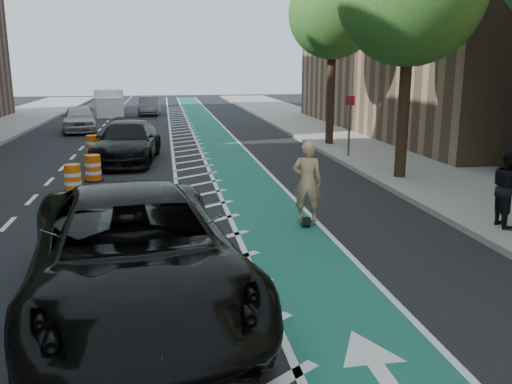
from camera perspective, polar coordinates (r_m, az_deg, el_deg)
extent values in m
plane|color=black|center=(8.97, -12.28, -11.07)|extent=(120.00, 120.00, 0.00)
cube|color=#175142|center=(18.71, -1.75, 2.02)|extent=(2.00, 90.00, 0.01)
cube|color=silver|center=(18.57, -6.35, 1.86)|extent=(1.40, 90.00, 0.01)
cube|color=gray|center=(20.59, 16.49, 2.71)|extent=(5.00, 90.00, 0.15)
cube|color=gray|center=(19.64, 10.04, 2.58)|extent=(0.12, 90.00, 0.16)
cylinder|color=#382619|center=(17.84, 15.07, 8.15)|extent=(0.36, 0.36, 4.40)
cylinder|color=#382619|center=(25.32, 7.52, 9.87)|extent=(0.36, 0.36, 4.40)
sphere|color=#2B541C|center=(25.37, 7.78, 18.01)|extent=(4.20, 4.20, 4.20)
cylinder|color=#4C4C4C|center=(21.52, 9.78, 6.53)|extent=(0.08, 0.08, 2.40)
cube|color=red|center=(21.43, 9.90, 9.45)|extent=(0.35, 0.02, 0.35)
cube|color=black|center=(12.73, 5.31, -3.09)|extent=(0.39, 0.71, 0.03)
cylinder|color=black|center=(12.96, 5.03, -3.02)|extent=(0.04, 0.06, 0.05)
cylinder|color=black|center=(12.96, 5.66, -3.04)|extent=(0.04, 0.06, 0.05)
cylinder|color=black|center=(12.52, 4.94, -3.61)|extent=(0.04, 0.06, 0.05)
cylinder|color=black|center=(12.52, 5.59, -3.63)|extent=(0.04, 0.06, 0.05)
imported|color=tan|center=(12.49, 5.40, 1.09)|extent=(0.78, 0.63, 1.87)
imported|color=black|center=(8.32, -12.69, -6.34)|extent=(3.85, 6.86, 1.81)
imported|color=black|center=(21.38, -13.36, 5.15)|extent=(2.66, 5.47, 1.53)
imported|color=#A7A6AC|center=(31.84, -18.10, 7.39)|extent=(2.31, 4.61, 1.51)
imported|color=#5E5E63|center=(41.46, -11.15, 8.89)|extent=(1.56, 4.12, 1.34)
imported|color=black|center=(13.12, 25.05, 0.40)|extent=(0.74, 0.91, 1.73)
cube|color=white|center=(42.31, -15.24, 9.12)|extent=(2.38, 3.20, 1.87)
cube|color=white|center=(40.10, -15.15, 8.59)|extent=(2.02, 1.69, 1.40)
cylinder|color=black|center=(39.75, -16.32, 7.94)|extent=(0.31, 0.68, 0.65)
cylinder|color=black|center=(39.78, -13.88, 8.09)|extent=(0.31, 0.68, 0.65)
cylinder|color=black|center=(43.09, -16.33, 8.31)|extent=(0.31, 0.68, 0.65)
cylinder|color=black|center=(43.12, -14.08, 8.45)|extent=(0.31, 0.68, 0.65)
cylinder|color=orange|center=(16.76, -18.71, 1.39)|extent=(0.47, 0.47, 0.81)
cylinder|color=silver|center=(16.78, -18.68, 0.94)|extent=(0.48, 0.48, 0.11)
cylinder|color=silver|center=(16.73, -18.74, 1.79)|extent=(0.48, 0.48, 0.11)
cylinder|color=black|center=(16.84, -18.62, 0.10)|extent=(0.60, 0.60, 0.04)
cylinder|color=#E7570C|center=(18.12, -16.77, 2.44)|extent=(0.49, 0.49, 0.85)
cylinder|color=silver|center=(18.15, -16.74, 2.00)|extent=(0.50, 0.50, 0.11)
cylinder|color=silver|center=(18.10, -16.79, 2.82)|extent=(0.50, 0.50, 0.11)
cylinder|color=black|center=(18.20, -16.68, 1.19)|extent=(0.62, 0.62, 0.04)
cylinder|color=#E1550B|center=(23.09, -16.78, 4.68)|extent=(0.49, 0.49, 0.86)
cylinder|color=silver|center=(23.11, -16.75, 4.33)|extent=(0.50, 0.50, 0.11)
cylinder|color=silver|center=(23.08, -16.80, 4.98)|extent=(0.50, 0.50, 0.11)
cylinder|color=black|center=(23.15, -16.71, 3.68)|extent=(0.63, 0.63, 0.04)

